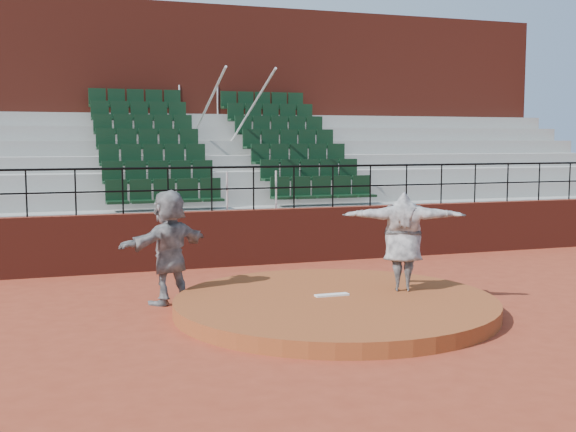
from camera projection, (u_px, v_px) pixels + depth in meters
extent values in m
plane|color=maroon|center=(335.00, 312.00, 12.33)|extent=(90.00, 90.00, 0.00)
cylinder|color=brown|center=(335.00, 305.00, 12.31)|extent=(5.50, 5.50, 0.25)
cube|color=white|center=(332.00, 295.00, 12.44)|extent=(0.60, 0.15, 0.03)
cube|color=maroon|center=(254.00, 237.00, 16.96)|extent=(24.00, 0.30, 1.30)
cylinder|color=black|center=(253.00, 167.00, 16.79)|extent=(24.00, 0.05, 0.05)
cylinder|color=black|center=(254.00, 188.00, 16.84)|extent=(24.00, 0.04, 0.04)
cylinder|color=black|center=(26.00, 193.00, 15.24)|extent=(0.04, 0.04, 1.00)
cylinder|color=black|center=(76.00, 192.00, 15.56)|extent=(0.04, 0.04, 1.00)
cylinder|color=black|center=(123.00, 191.00, 15.88)|extent=(0.04, 0.04, 1.00)
cylinder|color=black|center=(168.00, 190.00, 16.20)|extent=(0.04, 0.04, 1.00)
cylinder|color=black|center=(212.00, 189.00, 16.52)|extent=(0.04, 0.04, 1.00)
cylinder|color=black|center=(254.00, 188.00, 16.84)|extent=(0.04, 0.04, 1.00)
cylinder|color=black|center=(294.00, 187.00, 17.16)|extent=(0.04, 0.04, 1.00)
cylinder|color=black|center=(333.00, 187.00, 17.48)|extent=(0.04, 0.04, 1.00)
cylinder|color=black|center=(370.00, 186.00, 17.80)|extent=(0.04, 0.04, 1.00)
cylinder|color=black|center=(406.00, 185.00, 18.12)|extent=(0.04, 0.04, 1.00)
cylinder|color=black|center=(441.00, 184.00, 18.44)|extent=(0.04, 0.04, 1.00)
cylinder|color=black|center=(475.00, 183.00, 18.76)|extent=(0.04, 0.04, 1.00)
cylinder|color=black|center=(508.00, 183.00, 19.09)|extent=(0.04, 0.04, 1.00)
cylinder|color=black|center=(539.00, 182.00, 19.41)|extent=(0.04, 0.04, 1.00)
cylinder|color=black|center=(570.00, 181.00, 19.73)|extent=(0.04, 0.04, 1.00)
cube|color=#989993|center=(247.00, 234.00, 17.51)|extent=(24.00, 0.85, 1.30)
cube|color=black|center=(165.00, 195.00, 16.78)|extent=(2.75, 0.48, 0.72)
cube|color=black|center=(323.00, 191.00, 18.04)|extent=(2.75, 0.48, 0.72)
cube|color=#989993|center=(238.00, 222.00, 18.28)|extent=(24.00, 0.85, 1.70)
cube|color=black|center=(159.00, 176.00, 17.53)|extent=(2.75, 0.48, 0.72)
cube|color=black|center=(311.00, 173.00, 18.80)|extent=(2.75, 0.48, 0.72)
cube|color=#989993|center=(230.00, 211.00, 19.06)|extent=(24.00, 0.85, 2.10)
cube|color=black|center=(154.00, 158.00, 18.29)|extent=(2.75, 0.48, 0.72)
cube|color=black|center=(300.00, 157.00, 19.56)|extent=(2.75, 0.48, 0.72)
cube|color=#989993|center=(222.00, 201.00, 19.84)|extent=(24.00, 0.85, 2.50)
cube|color=black|center=(149.00, 142.00, 19.05)|extent=(2.75, 0.48, 0.72)
cube|color=black|center=(290.00, 142.00, 20.31)|extent=(2.75, 0.48, 0.72)
cube|color=#989993|center=(215.00, 192.00, 20.62)|extent=(24.00, 0.85, 2.90)
cube|color=black|center=(144.00, 128.00, 19.81)|extent=(2.75, 0.48, 0.72)
cube|color=black|center=(281.00, 128.00, 21.07)|extent=(2.75, 0.48, 0.72)
cube|color=#989993|center=(209.00, 183.00, 21.40)|extent=(24.00, 0.85, 3.30)
cube|color=black|center=(140.00, 114.00, 20.57)|extent=(2.75, 0.48, 0.72)
cube|color=black|center=(272.00, 116.00, 21.83)|extent=(2.75, 0.48, 0.72)
cube|color=#989993|center=(203.00, 175.00, 22.18)|extent=(24.00, 0.85, 3.70)
cube|color=black|center=(136.00, 101.00, 21.32)|extent=(2.75, 0.48, 0.72)
cube|color=black|center=(264.00, 103.00, 22.59)|extent=(2.75, 0.48, 0.72)
cylinder|color=silver|center=(200.00, 122.00, 19.42)|extent=(0.06, 5.97, 2.46)
cylinder|color=silver|center=(243.00, 123.00, 19.81)|extent=(0.06, 5.97, 2.46)
cube|color=maroon|center=(190.00, 121.00, 23.81)|extent=(24.00, 3.00, 7.10)
imported|color=black|center=(403.00, 242.00, 12.81)|extent=(2.22, 1.41, 1.76)
imported|color=black|center=(169.00, 247.00, 12.92)|extent=(1.94, 1.50, 2.05)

